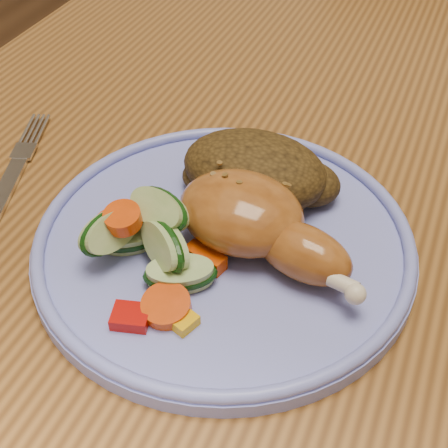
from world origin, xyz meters
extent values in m
cube|color=brown|center=(0.00, 0.00, 0.73)|extent=(0.90, 1.40, 0.04)
cube|color=brown|center=(-0.39, 0.64, 0.35)|extent=(0.06, 0.06, 0.71)
cube|color=#4C2D16|center=(0.00, 0.55, 0.43)|extent=(0.42, 0.42, 0.04)
cylinder|color=#4C2D16|center=(-0.18, 0.37, 0.21)|extent=(0.04, 0.04, 0.41)
cylinder|color=#4C2D16|center=(-0.18, 0.73, 0.21)|extent=(0.04, 0.04, 0.41)
cylinder|color=#747DD6|center=(-0.08, -0.07, 0.76)|extent=(0.29, 0.29, 0.01)
torus|color=#747DD6|center=(-0.08, -0.07, 0.77)|extent=(0.29, 0.29, 0.01)
ellipsoid|color=#9B5820|center=(-0.06, -0.07, 0.79)|extent=(0.10, 0.09, 0.05)
ellipsoid|color=#9B5820|center=(-0.01, -0.09, 0.78)|extent=(0.08, 0.06, 0.04)
sphere|color=beige|center=(0.03, -0.11, 0.78)|extent=(0.01, 0.01, 0.01)
ellipsoid|color=#412D10|center=(-0.07, -0.01, 0.78)|extent=(0.12, 0.09, 0.05)
ellipsoid|color=#412D10|center=(-0.04, 0.00, 0.78)|extent=(0.06, 0.05, 0.03)
ellipsoid|color=#412D10|center=(-0.11, -0.02, 0.77)|extent=(0.05, 0.04, 0.02)
cube|color=#A50A05|center=(-0.10, -0.17, 0.77)|extent=(0.03, 0.03, 0.01)
cube|color=#E5A507|center=(-0.07, -0.16, 0.77)|extent=(0.02, 0.02, 0.01)
cylinder|color=#DA3D07|center=(-0.08, -0.16, 0.77)|extent=(0.03, 0.04, 0.02)
cube|color=#DA3D07|center=(-0.08, -0.11, 0.77)|extent=(0.03, 0.02, 0.01)
cylinder|color=#DA3D07|center=(-0.16, -0.10, 0.77)|extent=(0.03, 0.03, 0.02)
cylinder|color=#DA3D07|center=(-0.14, -0.12, 0.80)|extent=(0.03, 0.03, 0.02)
cylinder|color=#ADC27E|center=(-0.09, -0.13, 0.77)|extent=(0.06, 0.07, 0.02)
cylinder|color=#ADC27E|center=(-0.14, -0.12, 0.79)|extent=(0.05, 0.06, 0.05)
cylinder|color=#ADC27E|center=(-0.12, -0.10, 0.80)|extent=(0.06, 0.06, 0.04)
cylinder|color=#ADC27E|center=(-0.14, -0.11, 0.77)|extent=(0.07, 0.07, 0.02)
cylinder|color=#ADC27E|center=(-0.10, -0.12, 0.78)|extent=(0.06, 0.05, 0.05)
cube|color=silver|center=(-0.27, -0.10, 0.75)|extent=(0.06, 0.13, 0.00)
cube|color=silver|center=(-0.30, -0.03, 0.75)|extent=(0.04, 0.08, 0.00)
camera|label=1|loc=(0.06, -0.39, 1.09)|focal=50.00mm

